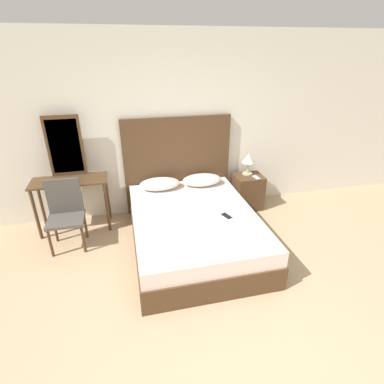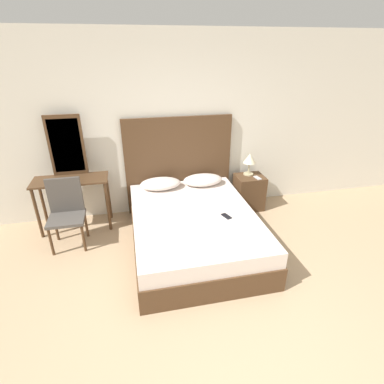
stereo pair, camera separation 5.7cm
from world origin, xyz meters
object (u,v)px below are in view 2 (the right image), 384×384
(phone_on_nightstand, at_px, (257,178))
(vanity_desk, at_px, (72,189))
(table_lamp, at_px, (250,160))
(bed, at_px, (194,229))
(nightstand, at_px, (249,192))
(phone_on_bed, at_px, (226,216))
(chair, at_px, (66,209))

(phone_on_nightstand, distance_m, vanity_desk, 2.80)
(table_lamp, height_order, vanity_desk, table_lamp)
(bed, bearing_deg, phone_on_nightstand, 31.87)
(nightstand, relative_size, table_lamp, 1.62)
(table_lamp, xyz_separation_m, vanity_desk, (-2.71, -0.10, -0.19))
(table_lamp, bearing_deg, phone_on_bed, -123.69)
(nightstand, xyz_separation_m, table_lamp, (-0.01, 0.08, 0.54))
(bed, relative_size, table_lamp, 6.01)
(bed, bearing_deg, chair, 164.88)
(bed, xyz_separation_m, phone_on_bed, (0.38, -0.18, 0.26))
(phone_on_bed, bearing_deg, nightstand, 54.18)
(bed, bearing_deg, table_lamp, 39.47)
(bed, xyz_separation_m, phone_on_nightstand, (1.20, 0.75, 0.33))
(table_lamp, height_order, phone_on_nightstand, table_lamp)
(bed, height_order, phone_on_bed, phone_on_bed)
(phone_on_nightstand, height_order, chair, chair)
(table_lamp, height_order, chair, table_lamp)
(nightstand, xyz_separation_m, chair, (-2.76, -0.40, 0.23))
(phone_on_nightstand, xyz_separation_m, vanity_desk, (-2.79, 0.07, 0.06))
(nightstand, distance_m, table_lamp, 0.55)
(chair, bearing_deg, bed, -15.12)
(chair, bearing_deg, phone_on_bed, -17.12)
(nightstand, distance_m, chair, 2.79)
(bed, relative_size, phone_on_bed, 12.88)
(table_lamp, bearing_deg, bed, -140.53)
(phone_on_bed, height_order, table_lamp, table_lamp)
(phone_on_bed, bearing_deg, bed, 154.89)
(phone_on_bed, xyz_separation_m, phone_on_nightstand, (0.82, 0.93, 0.06))
(nightstand, height_order, vanity_desk, vanity_desk)
(phone_on_bed, distance_m, table_lamp, 1.36)
(nightstand, height_order, chair, chair)
(bed, distance_m, vanity_desk, 1.83)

